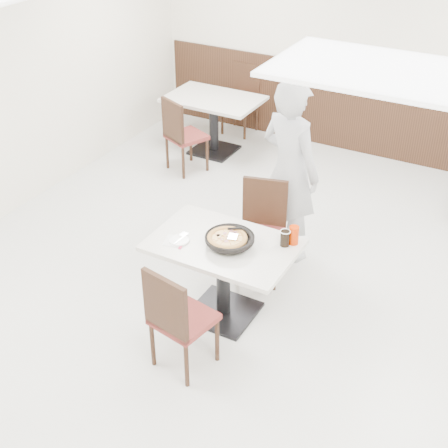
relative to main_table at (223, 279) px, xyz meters
The scene contains 20 objects.
floor 0.48m from the main_table, 78.19° to the left, with size 7.00×7.00×0.00m, color #AAAAA5.
wall_back 3.93m from the main_table, 89.07° to the left, with size 6.00×0.04×2.80m, color silver.
wainscot_back 3.78m from the main_table, 89.07° to the left, with size 5.90×0.03×1.10m, color black.
fluo_panel_b 3.11m from the main_table, 37.68° to the right, with size 1.20×0.60×0.02m, color white.
main_table is the anchor object (origin of this frame).
chair_near 0.68m from the main_table, 87.75° to the right, with size 0.42×0.42×0.95m, color black, non-canonical shape.
chair_far 0.66m from the main_table, 87.56° to the left, with size 0.42×0.42×0.95m, color black, non-canonical shape.
trivet 0.40m from the main_table, 14.51° to the right, with size 0.11×0.11×0.04m, color black.
pizza_pan 0.42m from the main_table, ahead, with size 0.37×0.37×0.01m, color black.
pizza 0.44m from the main_table, 24.13° to the right, with size 0.32×0.32×0.02m, color #B38449.
pizza_server 0.48m from the main_table, ahead, with size 0.07×0.09×0.00m, color silver.
napkin 0.55m from the main_table, 154.88° to the right, with size 0.17×0.17×0.00m, color silver.
side_plate 0.53m from the main_table, 155.22° to the right, with size 0.17×0.17×0.01m, color white.
fork 0.53m from the main_table, 155.92° to the right, with size 0.01×0.16×0.00m, color silver.
cola_glass 0.67m from the main_table, 25.19° to the left, with size 0.08×0.08×0.13m, color black.
red_cup 0.73m from the main_table, 28.51° to the left, with size 0.08×0.08×0.16m, color #B72700.
diner_person 1.27m from the main_table, 86.14° to the left, with size 0.66×0.44×1.82m, color #ADAEB2.
bg_table_left 3.34m from the main_table, 121.08° to the left, with size 1.20×0.80×0.75m, color beige, non-canonical shape.
bg_chair_left_near 2.84m from the main_table, 128.15° to the left, with size 0.42×0.42×0.95m, color black, non-canonical shape.
bg_chair_left_far 3.97m from the main_table, 115.62° to the left, with size 0.42×0.42×0.95m, color black, non-canonical shape.
Camera 1 is at (2.01, -4.03, 3.62)m, focal length 50.00 mm.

